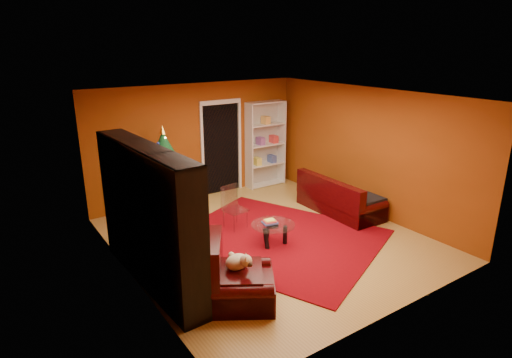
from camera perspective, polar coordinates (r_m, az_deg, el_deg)
floor at (r=7.93m, az=1.64°, el=-8.15°), size 5.00×5.50×0.05m
ceiling at (r=7.17m, az=1.83°, el=11.23°), size 5.00×5.50×0.05m
wall_back at (r=9.76m, az=-7.88°, el=4.95°), size 5.00×0.05×2.60m
wall_left at (r=6.38m, az=-17.03°, el=-2.69°), size 0.05×5.50×2.60m
wall_right at (r=9.11m, az=14.76°, el=3.60°), size 0.05×5.50×2.60m
doorway at (r=10.05m, az=-4.64°, el=3.97°), size 1.06×0.60×2.16m
rug at (r=7.90m, az=2.65°, el=-7.99°), size 4.18×4.43×0.02m
media_unit at (r=6.36m, az=-14.12°, el=-4.92°), size 0.55×2.76×2.10m
christmas_tree at (r=8.89m, az=-12.01°, el=0.90°), size 1.41×1.41×1.89m
gift_box_teal at (r=8.33m, az=-14.18°, el=-6.12°), size 0.37×0.37×0.29m
gift_box_green at (r=9.22m, az=-11.94°, el=-3.63°), size 0.28×0.28×0.27m
gift_box_red at (r=9.35m, az=-10.59°, el=-3.46°), size 0.26×0.26×0.20m
white_bookshelf at (r=10.52m, az=1.28°, el=4.62°), size 0.99×0.36×2.14m
armchair at (r=6.01m, az=-2.04°, el=-12.79°), size 1.37×1.37×0.78m
dog at (r=5.96m, az=-2.55°, el=-10.98°), size 0.47×0.50×0.25m
sofa at (r=9.14m, az=11.21°, el=-1.98°), size 0.87×1.89×0.81m
coffee_table at (r=7.64m, az=2.28°, el=-7.33°), size 0.91×0.91×0.49m
acrylic_chair at (r=8.20m, az=-2.79°, el=-4.14°), size 0.45×0.48×0.76m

